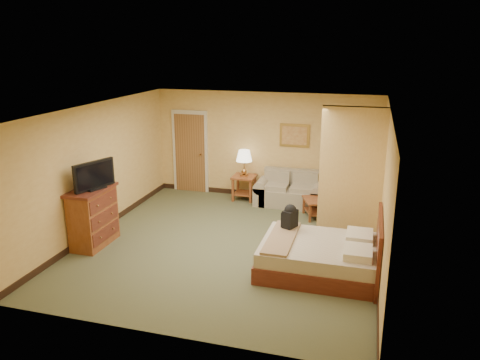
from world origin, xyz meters
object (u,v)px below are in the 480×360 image
(dresser, at_px, (93,217))
(bed, at_px, (322,256))
(loveseat, at_px, (290,194))
(coffee_table, at_px, (319,204))

(dresser, xyz_separation_m, bed, (4.30, 0.06, -0.28))
(dresser, distance_m, bed, 4.31)
(dresser, height_order, bed, dresser)
(loveseat, relative_size, dresser, 1.45)
(coffee_table, relative_size, bed, 0.44)
(coffee_table, xyz_separation_m, bed, (0.34, -2.56, -0.01))
(loveseat, distance_m, dresser, 4.57)
(coffee_table, bearing_deg, dresser, -146.49)
(loveseat, height_order, dresser, dresser)
(dresser, bearing_deg, loveseat, 45.68)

